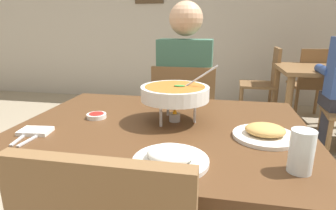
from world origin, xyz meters
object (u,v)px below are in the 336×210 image
object	(u,v)px
drink_glass	(301,153)
dining_table_far	(328,80)
diner_main	(186,86)
sauce_dish	(97,116)
chair_bg_right	(313,81)
rice_plate	(171,157)
chair_bg_corner	(266,79)
appetizer_plate	(265,133)
dining_table_main	(162,147)
curry_bowl	(175,93)
chair_diner_main	(184,119)

from	to	relation	value
drink_glass	dining_table_far	xyz separation A→B (m)	(0.86, 2.29, -0.19)
dining_table_far	diner_main	bearing A→B (deg)	-138.47
sauce_dish	chair_bg_right	distance (m)	2.98
rice_plate	chair_bg_corner	xyz separation A→B (m)	(0.70, 2.82, -0.25)
rice_plate	dining_table_far	bearing A→B (deg)	61.85
drink_glass	appetizer_plate	bearing A→B (deg)	104.48
dining_table_main	rice_plate	world-z (taller)	rice_plate
curry_bowl	dining_table_far	xyz separation A→B (m)	(1.29, 1.92, -0.26)
dining_table_main	chair_diner_main	bearing A→B (deg)	90.00
chair_diner_main	sauce_dish	distance (m)	0.83
rice_plate	sauce_dish	xyz separation A→B (m)	(-0.42, 0.37, -0.01)
diner_main	drink_glass	xyz separation A→B (m)	(0.48, -1.11, 0.05)
dining_table_main	drink_glass	size ratio (longest dim) A/B	9.50
dining_table_main	chair_bg_corner	world-z (taller)	chair_bg_corner
dining_table_main	appetizer_plate	xyz separation A→B (m)	(0.42, -0.06, 0.12)
dining_table_main	diner_main	bearing A→B (deg)	90.00
chair_diner_main	rice_plate	world-z (taller)	chair_diner_main
drink_glass	dining_table_main	bearing A→B (deg)	147.78
chair_diner_main	diner_main	xyz separation A→B (m)	(0.00, 0.03, 0.24)
dining_table_main	chair_bg_corner	distance (m)	2.63
curry_bowl	sauce_dish	size ratio (longest dim) A/B	3.69
chair_bg_right	appetizer_plate	bearing A→B (deg)	-110.02
diner_main	appetizer_plate	bearing A→B (deg)	-64.13
dining_table_main	dining_table_far	bearing A→B (deg)	56.06
diner_main	dining_table_far	world-z (taller)	diner_main
drink_glass	chair_bg_corner	world-z (taller)	chair_bg_corner
rice_plate	sauce_dish	world-z (taller)	rice_plate
rice_plate	dining_table_main	bearing A→B (deg)	107.19
chair_diner_main	diner_main	distance (m)	0.24
dining_table_main	chair_bg_corner	size ratio (longest dim) A/B	1.37
diner_main	sauce_dish	bearing A→B (deg)	-112.74
drink_glass	dining_table_far	size ratio (longest dim) A/B	0.13
drink_glass	chair_bg_corner	xyz separation A→B (m)	(0.32, 2.80, -0.29)
chair_diner_main	appetizer_plate	bearing A→B (deg)	-63.25
dining_table_main	diner_main	distance (m)	0.81
curry_bowl	diner_main	bearing A→B (deg)	93.64
diner_main	rice_plate	world-z (taller)	diner_main
diner_main	dining_table_far	size ratio (longest dim) A/B	1.31
dining_table_far	appetizer_plate	bearing A→B (deg)	-114.23
chair_bg_right	diner_main	bearing A→B (deg)	-128.48
curry_bowl	appetizer_plate	size ratio (longest dim) A/B	1.39
chair_diner_main	appetizer_plate	world-z (taller)	chair_diner_main
curry_bowl	chair_bg_corner	distance (m)	2.57
chair_diner_main	dining_table_far	bearing A→B (deg)	42.31
rice_plate	chair_bg_corner	world-z (taller)	chair_bg_corner
sauce_dish	chair_bg_corner	size ratio (longest dim) A/B	0.10
diner_main	chair_bg_corner	xyz separation A→B (m)	(0.80, 1.70, -0.24)
dining_table_main	chair_bg_right	distance (m)	2.85
drink_glass	chair_diner_main	bearing A→B (deg)	114.12
chair_diner_main	dining_table_far	xyz separation A→B (m)	(1.34, 1.22, 0.10)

